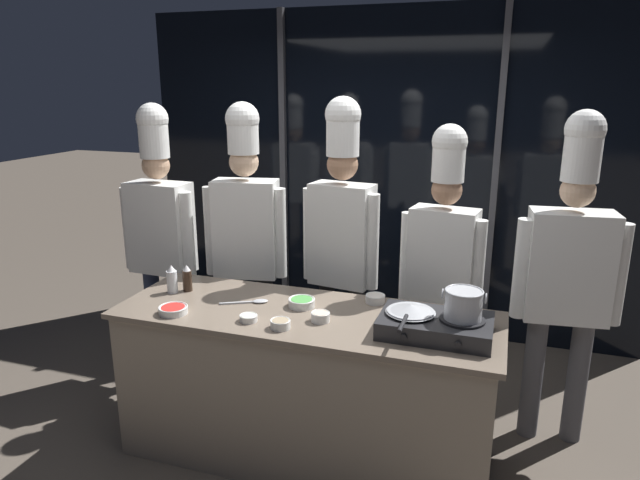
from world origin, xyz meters
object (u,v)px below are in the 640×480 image
(squeeze_bottle_clear, at_px, (172,279))
(chef_apprentice, at_px, (569,265))
(prep_bowl_bell_pepper, at_px, (173,309))
(frying_pan, at_px, (410,309))
(chef_line, at_px, (342,228))
(prep_bowl_mushrooms, at_px, (280,323))
(prep_bowl_chicken, at_px, (320,316))
(prep_bowl_onion, at_px, (375,298))
(chef_sous, at_px, (246,226))
(portable_stove, at_px, (435,325))
(squeeze_bottle_soy, at_px, (187,278))
(serving_spoon_slotted, at_px, (254,302))
(prep_bowl_scallions, at_px, (302,302))
(prep_bowl_bean_sprouts, at_px, (248,318))
(chef_head, at_px, (160,225))
(chef_pastry, at_px, (443,254))
(stock_pot, at_px, (463,304))

(squeeze_bottle_clear, xyz_separation_m, chef_apprentice, (2.23, 0.59, 0.14))
(prep_bowl_bell_pepper, distance_m, chef_apprentice, 2.23)
(frying_pan, relative_size, chef_line, 0.22)
(prep_bowl_mushrooms, bearing_deg, prep_bowl_chicken, 41.61)
(prep_bowl_onion, height_order, chef_sous, chef_sous)
(portable_stove, height_order, prep_bowl_mushrooms, portable_stove)
(frying_pan, distance_m, prep_bowl_onion, 0.43)
(squeeze_bottle_soy, height_order, prep_bowl_bell_pepper, squeeze_bottle_soy)
(serving_spoon_slotted, height_order, chef_apprentice, chef_apprentice)
(serving_spoon_slotted, bearing_deg, squeeze_bottle_soy, 173.70)
(squeeze_bottle_soy, xyz_separation_m, chef_line, (0.80, 0.60, 0.24))
(prep_bowl_scallions, relative_size, prep_bowl_bean_sprouts, 1.57)
(chef_head, bearing_deg, prep_bowl_scallions, 159.56)
(squeeze_bottle_clear, bearing_deg, prep_bowl_scallions, 2.48)
(chef_head, xyz_separation_m, chef_apprentice, (2.68, 0.02, -0.02))
(squeeze_bottle_clear, xyz_separation_m, chef_head, (-0.45, 0.57, 0.16))
(squeeze_bottle_clear, relative_size, chef_pastry, 0.09)
(stock_pot, height_order, serving_spoon_slotted, stock_pot)
(prep_bowl_bean_sprouts, height_order, serving_spoon_slotted, prep_bowl_bean_sprouts)
(prep_bowl_bell_pepper, bearing_deg, serving_spoon_slotted, 38.33)
(serving_spoon_slotted, bearing_deg, squeeze_bottle_clear, -179.72)
(serving_spoon_slotted, bearing_deg, prep_bowl_onion, 18.73)
(frying_pan, distance_m, serving_spoon_slotted, 0.93)
(frying_pan, xyz_separation_m, chef_sous, (-1.25, 0.73, 0.15))
(prep_bowl_bell_pepper, relative_size, chef_pastry, 0.09)
(prep_bowl_bean_sprouts, distance_m, serving_spoon_slotted, 0.26)
(prep_bowl_onion, bearing_deg, frying_pan, -52.07)
(squeeze_bottle_clear, height_order, prep_bowl_chicken, squeeze_bottle_clear)
(serving_spoon_slotted, distance_m, chef_pastry, 1.18)
(squeeze_bottle_soy, xyz_separation_m, chef_pastry, (1.45, 0.57, 0.13))
(prep_bowl_mushrooms, height_order, chef_pastry, chef_pastry)
(squeeze_bottle_clear, distance_m, prep_bowl_onion, 1.22)
(prep_bowl_chicken, bearing_deg, chef_pastry, 54.07)
(prep_bowl_bell_pepper, relative_size, prep_bowl_onion, 1.42)
(portable_stove, distance_m, chef_line, 1.06)
(prep_bowl_scallions, height_order, chef_sous, chef_sous)
(prep_bowl_mushrooms, bearing_deg, squeeze_bottle_clear, 161.41)
(prep_bowl_chicken, xyz_separation_m, chef_head, (-1.43, 0.70, 0.21))
(prep_bowl_bell_pepper, height_order, serving_spoon_slotted, prep_bowl_bell_pepper)
(chef_head, bearing_deg, portable_stove, 164.36)
(stock_pot, height_order, chef_head, chef_head)
(portable_stove, bearing_deg, frying_pan, -177.72)
(squeeze_bottle_soy, height_order, prep_bowl_mushrooms, squeeze_bottle_soy)
(prep_bowl_scallions, bearing_deg, squeeze_bottle_soy, 178.57)
(squeeze_bottle_clear, relative_size, prep_bowl_chicken, 1.70)
(prep_bowl_mushrooms, xyz_separation_m, chef_head, (-1.26, 0.84, 0.22))
(portable_stove, height_order, squeeze_bottle_clear, squeeze_bottle_clear)
(frying_pan, distance_m, prep_bowl_bean_sprouts, 0.85)
(prep_bowl_scallions, distance_m, prep_bowl_mushrooms, 0.31)
(prep_bowl_chicken, distance_m, chef_pastry, 0.94)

